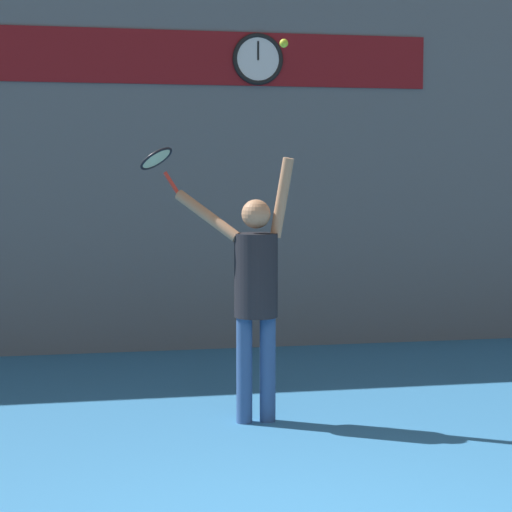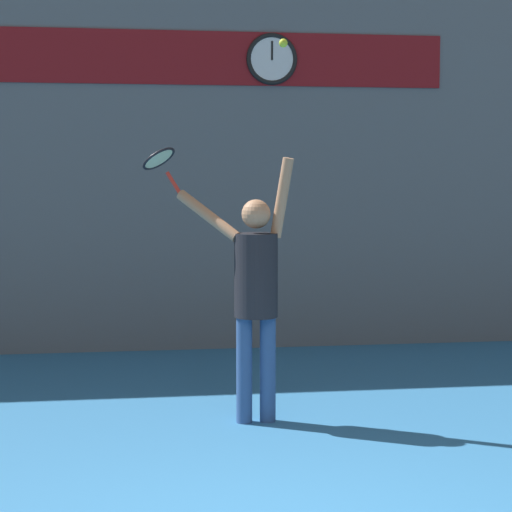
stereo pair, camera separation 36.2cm
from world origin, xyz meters
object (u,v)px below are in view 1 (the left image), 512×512
Objects in this scene: scoreboard_clock at (258,59)px; tennis_player at (255,285)px; tennis_racket at (158,161)px; tennis_ball at (284,43)px.

tennis_player is (-0.65, -3.19, -2.20)m from scoreboard_clock.
tennis_ball is (0.94, -0.60, 0.91)m from tennis_racket.
scoreboard_clock is 8.65× the size of tennis_ball.
tennis_player is 31.74× the size of tennis_ball.
tennis_racket is (-1.39, -2.73, -1.20)m from scoreboard_clock.
tennis_racket reaches higher than tennis_player.
scoreboard_clock is at bearing 82.33° from tennis_ball.
scoreboard_clock is 1.46× the size of tennis_racket.
tennis_racket is 5.94× the size of tennis_ball.
scoreboard_clock reaches higher than tennis_player.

